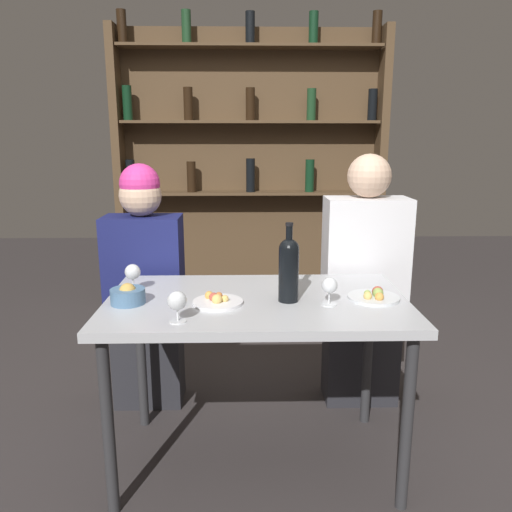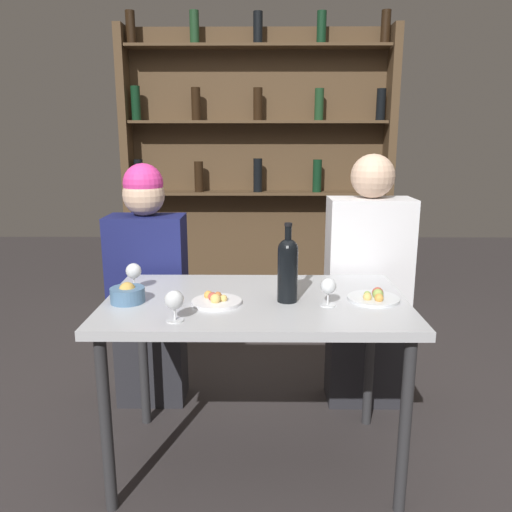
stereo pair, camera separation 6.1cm
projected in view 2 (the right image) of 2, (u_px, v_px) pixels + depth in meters
ground_plane at (256, 460)px, 2.16m from camera, size 10.00×10.00×0.00m
dining_table at (256, 316)px, 2.01m from camera, size 1.20×0.71×0.73m
wine_rack_wall at (258, 164)px, 3.82m from camera, size 2.03×0.21×2.24m
wine_bottle at (288, 267)px, 1.93m from camera, size 0.08×0.08×0.31m
wine_glass_0 at (328, 287)px, 1.89m from camera, size 0.06×0.06×0.11m
wine_glass_1 at (174, 301)px, 1.73m from camera, size 0.07×0.07×0.11m
wine_glass_2 at (134, 272)px, 2.09m from camera, size 0.07×0.07×0.12m
food_plate_0 at (216, 300)px, 1.94m from camera, size 0.19×0.19×0.04m
food_plate_1 at (374, 297)px, 1.97m from camera, size 0.20×0.20×0.05m
snack_bowl at (128, 294)px, 1.94m from camera, size 0.13×0.13×0.08m
seated_person_left at (149, 290)px, 2.54m from camera, size 0.38×0.22×1.24m
seated_person_right at (367, 290)px, 2.53m from camera, size 0.41×0.22×1.29m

